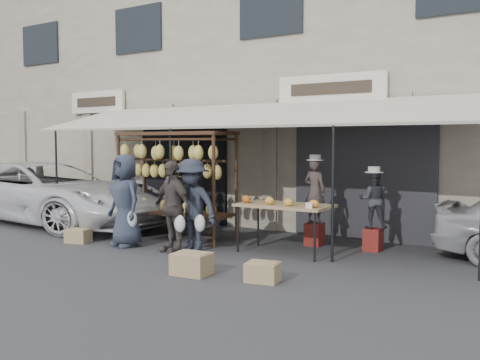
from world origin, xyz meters
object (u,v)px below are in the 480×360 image
(vendor_left, at_px, (315,191))
(vendor_right, at_px, (374,200))
(crate_near_a, at_px, (192,264))
(customer_left, at_px, (125,200))
(van, at_px, (43,177))
(banana_rack, at_px, (174,164))
(crate_far, at_px, (78,236))
(customer_mid, at_px, (172,206))
(customer_right, at_px, (192,205))
(crate_near_b, at_px, (263,272))
(produce_table, at_px, (284,206))

(vendor_left, distance_m, vendor_right, 1.15)
(vendor_left, bearing_deg, crate_near_a, 87.78)
(customer_left, relative_size, van, 0.33)
(banana_rack, distance_m, crate_far, 2.41)
(customer_mid, xyz_separation_m, customer_right, (0.28, 0.23, 0.01))
(customer_right, height_order, van, van)
(customer_left, bearing_deg, crate_near_b, 1.94)
(produce_table, bearing_deg, customer_mid, -151.75)
(vendor_left, relative_size, crate_far, 2.80)
(crate_near_a, height_order, crate_near_b, crate_near_a)
(crate_near_b, height_order, van, van)
(crate_far, bearing_deg, vendor_left, 28.66)
(van, bearing_deg, crate_near_b, -101.80)
(customer_right, relative_size, crate_near_a, 3.08)
(van, bearing_deg, customer_left, -103.51)
(banana_rack, height_order, vendor_left, banana_rack)
(banana_rack, bearing_deg, customer_left, -104.60)
(vendor_left, bearing_deg, van, 14.39)
(vendor_left, distance_m, crate_far, 4.82)
(customer_mid, xyz_separation_m, crate_far, (-2.19, -0.31, -0.71))
(banana_rack, height_order, customer_left, banana_rack)
(produce_table, xyz_separation_m, crate_near_a, (-0.45, -2.14, -0.70))
(produce_table, relative_size, crate_near_a, 3.05)
(banana_rack, height_order, produce_table, banana_rack)
(customer_right, distance_m, crate_far, 2.63)
(produce_table, height_order, crate_near_a, produce_table)
(banana_rack, bearing_deg, crate_near_b, -31.43)
(vendor_right, height_order, customer_left, customer_left)
(customer_left, height_order, crate_near_b, customer_left)
(customer_right, xyz_separation_m, crate_far, (-2.47, -0.54, -0.72))
(banana_rack, distance_m, van, 4.50)
(banana_rack, xyz_separation_m, customer_right, (1.09, -0.82, -0.71))
(customer_right, height_order, crate_near_a, customer_right)
(produce_table, height_order, customer_right, customer_right)
(vendor_left, distance_m, customer_mid, 2.79)
(vendor_left, distance_m, customer_right, 2.42)
(customer_right, bearing_deg, van, 172.40)
(crate_near_b, bearing_deg, customer_mid, 158.92)
(customer_mid, relative_size, van, 0.31)
(vendor_right, bearing_deg, customer_left, 9.36)
(vendor_left, distance_m, customer_left, 3.69)
(vendor_right, xyz_separation_m, crate_near_a, (-1.75, -3.24, -0.79))
(crate_near_b, distance_m, van, 8.13)
(customer_mid, bearing_deg, vendor_right, 48.91)
(banana_rack, xyz_separation_m, customer_mid, (0.81, -1.05, -0.72))
(vendor_left, bearing_deg, customer_left, 42.35)
(customer_right, distance_m, crate_near_b, 2.59)
(van, bearing_deg, vendor_right, -80.39)
(banana_rack, distance_m, vendor_right, 4.09)
(banana_rack, bearing_deg, vendor_right, 14.49)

